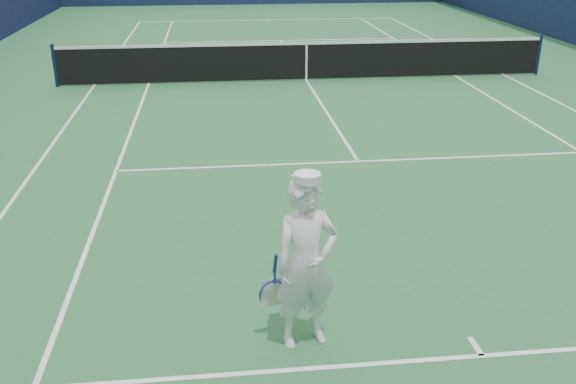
% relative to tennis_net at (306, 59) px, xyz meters
% --- Properties ---
extents(ground, '(80.00, 80.00, 0.00)m').
position_rel_tennis_net_xyz_m(ground, '(0.00, 0.00, -0.55)').
color(ground, '#256334').
rests_on(ground, ground).
extents(court_markings, '(11.03, 23.83, 0.01)m').
position_rel_tennis_net_xyz_m(court_markings, '(0.00, 0.00, -0.55)').
color(court_markings, white).
rests_on(court_markings, ground).
extents(windscreen_fence, '(20.12, 36.12, 4.00)m').
position_rel_tennis_net_xyz_m(windscreen_fence, '(0.00, 0.00, 1.45)').
color(windscreen_fence, '#0F1A38').
rests_on(windscreen_fence, ground).
extents(tennis_net, '(12.88, 0.09, 1.07)m').
position_rel_tennis_net_xyz_m(tennis_net, '(0.00, 0.00, 0.00)').
color(tennis_net, '#141E4C').
rests_on(tennis_net, ground).
extents(tennis_player, '(0.82, 0.54, 1.77)m').
position_rel_tennis_net_xyz_m(tennis_player, '(-1.63, -11.44, 0.31)').
color(tennis_player, white).
rests_on(tennis_player, ground).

